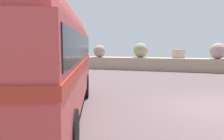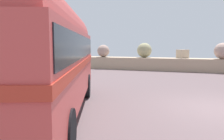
% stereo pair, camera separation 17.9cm
% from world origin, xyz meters
% --- Properties ---
extents(ground, '(32.00, 26.00, 0.02)m').
position_xyz_m(ground, '(0.00, 0.00, 0.01)').
color(ground, '#5D4B4E').
extents(breakwater, '(31.36, 2.14, 2.41)m').
position_xyz_m(breakwater, '(-0.02, 11.82, 0.72)').
color(breakwater, tan).
rests_on(breakwater, ground).
extents(vintage_coach, '(5.38, 8.86, 3.70)m').
position_xyz_m(vintage_coach, '(-5.20, -2.69, 2.05)').
color(vintage_coach, black).
rests_on(vintage_coach, ground).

